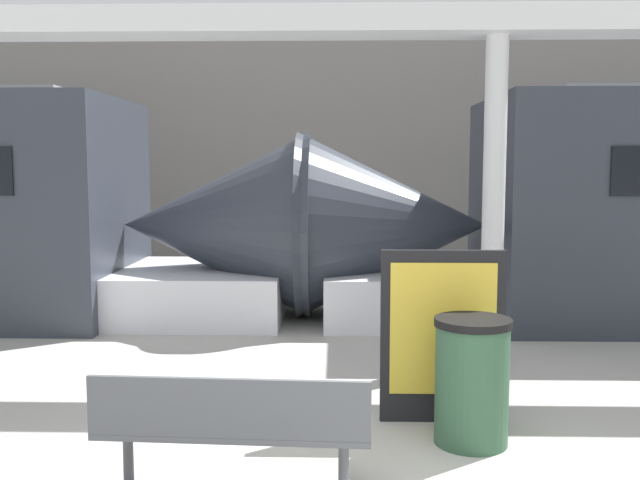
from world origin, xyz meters
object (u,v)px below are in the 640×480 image
object	(u,v)px
bench_near	(232,423)
trash_bin	(472,381)
poster_board	(442,336)
support_column_near	(494,201)

from	to	relation	value
bench_near	trash_bin	bearing A→B (deg)	31.25
poster_board	support_column_near	bearing A→B (deg)	67.08
bench_near	poster_board	bearing A→B (deg)	44.85
trash_bin	bench_near	bearing A→B (deg)	-151.88
trash_bin	poster_board	distance (m)	0.55
poster_board	trash_bin	bearing A→B (deg)	-70.97
poster_board	support_column_near	xyz separation A→B (m)	(0.83, 1.96, 1.03)
support_column_near	bench_near	bearing A→B (deg)	-125.50
bench_near	trash_bin	world-z (taller)	trash_bin
trash_bin	support_column_near	world-z (taller)	support_column_near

